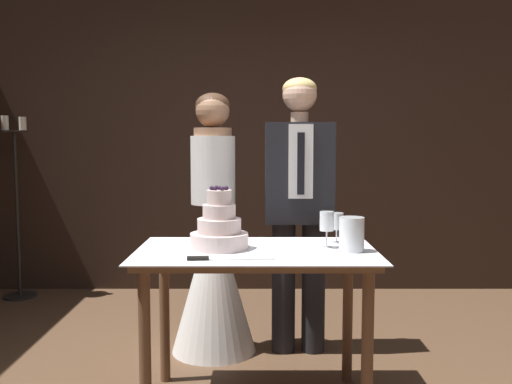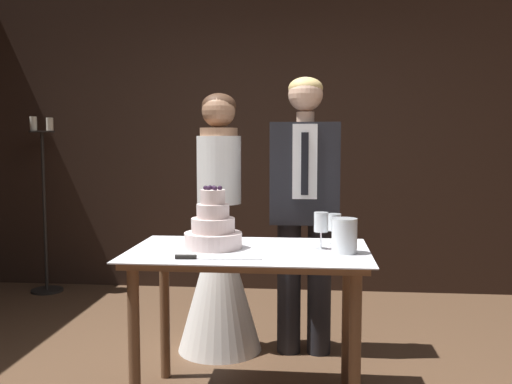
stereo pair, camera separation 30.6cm
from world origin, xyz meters
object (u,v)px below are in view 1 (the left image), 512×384
object	(u,v)px
bride	(213,257)
cake_knife	(214,259)
cake_table	(256,271)
groom	(299,198)
hurricane_candle	(351,235)
tiered_cake	(219,229)
wine_glass_near	(336,223)
candle_stand	(17,216)
wine_glass_middle	(327,223)

from	to	relation	value
bride	cake_knife	bearing A→B (deg)	-85.62
cake_table	groom	size ratio (longest dim) A/B	0.69
cake_table	cake_knife	xyz separation A→B (m)	(-0.19, -0.25, 0.12)
cake_knife	hurricane_candle	distance (m)	0.70
tiered_cake	cake_table	bearing A→B (deg)	-8.32
cake_table	cake_knife	size ratio (longest dim) A/B	2.97
cake_table	tiered_cake	size ratio (longest dim) A/B	3.75
wine_glass_near	candle_stand	xyz separation A→B (m)	(-2.48, 1.81, -0.20)
wine_glass_near	cake_table	bearing A→B (deg)	-155.48
cake_table	wine_glass_near	distance (m)	0.52
groom	cake_table	bearing A→B (deg)	-109.98
wine_glass_near	bride	size ratio (longest dim) A/B	0.10
cake_table	wine_glass_middle	world-z (taller)	wine_glass_middle
hurricane_candle	bride	size ratio (longest dim) A/B	0.10
wine_glass_near	groom	xyz separation A→B (m)	(-0.16, 0.55, 0.08)
candle_stand	hurricane_candle	bearing A→B (deg)	-39.11
wine_glass_near	groom	size ratio (longest dim) A/B	0.09
cake_knife	cake_table	bearing A→B (deg)	48.60
bride	candle_stand	bearing A→B (deg)	144.64
wine_glass_near	wine_glass_middle	size ratio (longest dim) A/B	0.86
candle_stand	wine_glass_middle	bearing A→B (deg)	-39.04
candle_stand	groom	bearing A→B (deg)	-28.53
cake_knife	candle_stand	bearing A→B (deg)	125.72
wine_glass_middle	bride	world-z (taller)	bride
cake_knife	hurricane_candle	xyz separation A→B (m)	(0.67, 0.21, 0.07)
wine_glass_near	candle_stand	distance (m)	3.08
wine_glass_middle	bride	xyz separation A→B (m)	(-0.63, 0.69, -0.32)
hurricane_candle	candle_stand	bearing A→B (deg)	140.89
tiered_cake	candle_stand	size ratio (longest dim) A/B	0.21
tiered_cake	wine_glass_middle	bearing A→B (deg)	2.70
bride	groom	size ratio (longest dim) A/B	0.95
cake_table	candle_stand	size ratio (longest dim) A/B	0.77
tiered_cake	bride	world-z (taller)	bride
bride	candle_stand	size ratio (longest dim) A/B	1.06
wine_glass_near	wine_glass_middle	bearing A→B (deg)	-116.23
tiered_cake	groom	distance (m)	0.86
cake_knife	wine_glass_near	bearing A→B (deg)	31.95
cake_knife	tiered_cake	bearing A→B (deg)	84.77
wine_glass_middle	groom	xyz separation A→B (m)	(-0.09, 0.69, 0.06)
cake_table	bride	world-z (taller)	bride
tiered_cake	candle_stand	distance (m)	2.72
tiered_cake	wine_glass_near	bearing A→B (deg)	15.34
wine_glass_near	wine_glass_middle	world-z (taller)	wine_glass_middle
cake_table	cake_knife	world-z (taller)	cake_knife
tiered_cake	bride	distance (m)	0.78
cake_table	tiered_cake	bearing A→B (deg)	171.68
cake_table	bride	size ratio (longest dim) A/B	0.73
wine_glass_near	candle_stand	size ratio (longest dim) A/B	0.10
cake_table	groom	xyz separation A→B (m)	(0.27, 0.75, 0.30)
wine_glass_near	groom	distance (m)	0.58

